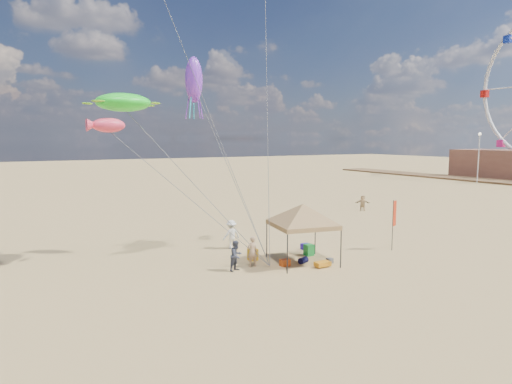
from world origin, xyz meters
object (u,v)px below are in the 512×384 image
Objects in this scene: cooler_blue at (305,246)px; person_near_c at (231,234)px; chair_yellow at (253,254)px; person_near_a at (252,252)px; canopy_tent at (303,206)px; cooler_red at (285,263)px; person_near_b at (236,256)px; lamp_north at (479,149)px; person_far_c at (363,203)px; feather_flag at (394,217)px; chair_green at (309,250)px; beach_cart at (323,264)px.

person_near_c is at bearing 148.42° from cooler_blue.
person_near_a is (-0.70, -1.21, 0.53)m from chair_yellow.
canopy_tent is at bearing -41.34° from chair_yellow.
person_near_a is at bearing 74.41° from person_near_c.
chair_yellow is (-1.01, 1.97, 0.16)m from cooler_red.
person_near_b is at bearing -161.02° from cooler_blue.
lamp_north is (54.64, 25.74, 5.33)m from cooler_red.
chair_yellow is (-2.22, 1.96, -3.01)m from canopy_tent.
person_near_b is 23.85m from person_far_c.
lamp_north is at bearing 29.30° from feather_flag.
person_far_c reaches higher than chair_green.
beach_cart is 0.47× the size of person_near_c.
lamp_north is at bearing 27.03° from beach_cart.
person_near_b is (-2.85, 0.53, 0.66)m from cooler_red.
feather_flag is at bearing 171.89° from person_near_a.
cooler_red is 0.31× the size of person_near_a.
cooler_blue is at bearing -106.87° from person_far_c.
beach_cart is at bearing 107.15° from person_near_c.
person_near_c is 59.34m from lamp_north.
person_near_b is at bearing -172.52° from chair_green.
person_far_c reaches higher than cooler_blue.
feather_flag is 2.08× the size of person_far_c.
person_near_b is (-6.16, -2.12, 0.66)m from cooler_blue.
chair_yellow is at bearing -156.88° from lamp_north.
feather_flag is 8.46m from cooler_red.
chair_yellow is at bearing 82.58° from person_near_c.
cooler_blue is 0.32× the size of person_near_b.
person_far_c is at bearing 37.93° from canopy_tent.
person_near_c is at bearing 87.09° from chair_yellow.
canopy_tent is 4.62m from cooler_blue.
beach_cart is (-1.59, -3.90, 0.01)m from cooler_blue.
feather_flag is at bearing -87.87° from person_far_c.
feather_flag is at bearing -15.40° from chair_green.
feather_flag is 4.71× the size of chair_yellow.
person_near_c is (0.16, 3.23, 0.60)m from chair_yellow.
chair_green is at bearing -175.60° from person_near_a.
person_far_c is (19.33, 12.03, -0.09)m from person_near_a.
feather_flag is 1.74× the size of person_near_c.
person_near_a reaches higher than beach_cart.
lamp_north reaches higher than person_near_b.
person_near_a reaches higher than chair_yellow.
chair_yellow is 4.23m from beach_cart.
lamp_north reaches higher than canopy_tent.
canopy_tent is 0.78× the size of lamp_north.
canopy_tent reaches higher than feather_flag.
person_near_a is 61.82m from lamp_north.
cooler_blue is 0.31× the size of person_near_a.
beach_cart is 21.22m from person_far_c.
feather_flag is at bearing -31.10° from cooler_blue.
lamp_north is at bearing -164.20° from person_near_c.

